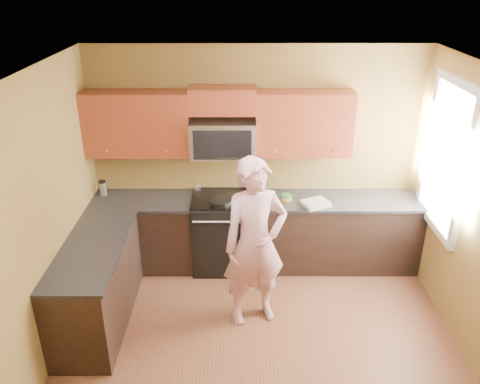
{
  "coord_description": "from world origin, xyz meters",
  "views": [
    {
      "loc": [
        -0.2,
        -3.56,
        3.47
      ],
      "look_at": [
        -0.2,
        1.3,
        1.2
      ],
      "focal_mm": 36.15,
      "sensor_mm": 36.0,
      "label": 1
    }
  ],
  "objects_px": {
    "frying_pan": "(221,204)",
    "travel_mug": "(104,195)",
    "microwave": "(223,155)",
    "butter_tub": "(286,200)",
    "woman": "(255,244)",
    "stove": "(224,232)"
  },
  "relations": [
    {
      "from": "frying_pan",
      "to": "travel_mug",
      "type": "relative_size",
      "value": 2.38
    },
    {
      "from": "microwave",
      "to": "butter_tub",
      "type": "xyz_separation_m",
      "value": [
        0.76,
        -0.14,
        -0.53
      ]
    },
    {
      "from": "microwave",
      "to": "butter_tub",
      "type": "relative_size",
      "value": 5.91
    },
    {
      "from": "microwave",
      "to": "travel_mug",
      "type": "height_order",
      "value": "microwave"
    },
    {
      "from": "butter_tub",
      "to": "travel_mug",
      "type": "bearing_deg",
      "value": 175.91
    },
    {
      "from": "woman",
      "to": "frying_pan",
      "type": "bearing_deg",
      "value": 96.67
    },
    {
      "from": "butter_tub",
      "to": "travel_mug",
      "type": "xyz_separation_m",
      "value": [
        -2.24,
        0.16,
        0.0
      ]
    },
    {
      "from": "stove",
      "to": "microwave",
      "type": "distance_m",
      "value": 0.98
    },
    {
      "from": "microwave",
      "to": "travel_mug",
      "type": "xyz_separation_m",
      "value": [
        -1.48,
        0.02,
        -0.53
      ]
    },
    {
      "from": "microwave",
      "to": "travel_mug",
      "type": "distance_m",
      "value": 1.57
    },
    {
      "from": "stove",
      "to": "frying_pan",
      "type": "relative_size",
      "value": 2.14
    },
    {
      "from": "stove",
      "to": "frying_pan",
      "type": "xyz_separation_m",
      "value": [
        -0.03,
        -0.17,
        0.47
      ]
    },
    {
      "from": "stove",
      "to": "travel_mug",
      "type": "relative_size",
      "value": 5.1
    },
    {
      "from": "butter_tub",
      "to": "microwave",
      "type": "bearing_deg",
      "value": 169.9
    },
    {
      "from": "stove",
      "to": "microwave",
      "type": "height_order",
      "value": "microwave"
    },
    {
      "from": "woman",
      "to": "travel_mug",
      "type": "height_order",
      "value": "woman"
    },
    {
      "from": "woman",
      "to": "frying_pan",
      "type": "xyz_separation_m",
      "value": [
        -0.38,
        0.85,
        0.03
      ]
    },
    {
      "from": "frying_pan",
      "to": "butter_tub",
      "type": "relative_size",
      "value": 3.45
    },
    {
      "from": "stove",
      "to": "travel_mug",
      "type": "height_order",
      "value": "travel_mug"
    },
    {
      "from": "frying_pan",
      "to": "woman",
      "type": "bearing_deg",
      "value": -85.98
    },
    {
      "from": "woman",
      "to": "butter_tub",
      "type": "distance_m",
      "value": 1.09
    },
    {
      "from": "stove",
      "to": "woman",
      "type": "height_order",
      "value": "woman"
    }
  ]
}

